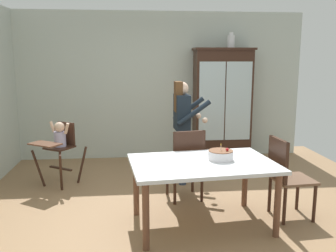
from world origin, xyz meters
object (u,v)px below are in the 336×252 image
at_px(china_cabinet, 222,104).
at_px(high_chair_with_toddler, 59,142).
at_px(ceramic_vase, 231,41).
at_px(adult_person, 182,120).
at_px(dining_table, 202,169).
at_px(dining_chair_right_end, 285,172).
at_px(birthday_cake, 221,155).
at_px(dining_chair_far_side, 187,160).

height_order(china_cabinet, high_chair_with_toddler, china_cabinet).
xyz_separation_m(ceramic_vase, high_chair_with_toddler, (-2.86, -1.20, -1.51)).
xyz_separation_m(adult_person, dining_table, (0.03, -1.44, -0.31)).
bearing_deg(dining_chair_right_end, ceramic_vase, -5.28).
bearing_deg(high_chair_with_toddler, dining_chair_right_end, 6.84).
relative_size(ceramic_vase, birthday_cake, 0.96).
bearing_deg(adult_person, birthday_cake, -172.55).
xyz_separation_m(china_cabinet, adult_person, (-0.92, -1.28, -0.06)).
bearing_deg(dining_chair_right_end, dining_chair_far_side, 54.77).
xyz_separation_m(ceramic_vase, dining_chair_right_end, (-0.03, -2.63, -1.61)).
bearing_deg(dining_chair_far_side, dining_chair_right_end, 139.77).
distance_m(adult_person, birthday_cake, 1.41).
distance_m(china_cabinet, dining_chair_far_side, 2.27).
bearing_deg(dining_chair_right_end, china_cabinet, -2.41).
bearing_deg(dining_chair_far_side, birthday_cake, 103.62).
bearing_deg(dining_chair_right_end, dining_table, 91.10).
relative_size(birthday_cake, dining_chair_right_end, 0.29).
height_order(adult_person, dining_chair_right_end, adult_person).
distance_m(dining_table, dining_chair_far_side, 0.74).
bearing_deg(dining_table, china_cabinet, 71.85).
bearing_deg(high_chair_with_toddler, birthday_cake, -1.81).
bearing_deg(china_cabinet, ceramic_vase, 1.61).
height_order(ceramic_vase, adult_person, ceramic_vase).
height_order(adult_person, dining_table, adult_person).
xyz_separation_m(dining_table, dining_chair_far_side, (-0.06, 0.73, -0.10)).
height_order(birthday_cake, dining_chair_far_side, dining_chair_far_side).
distance_m(dining_table, dining_chair_right_end, 1.01).
bearing_deg(birthday_cake, dining_chair_right_end, 2.29).
bearing_deg(china_cabinet, dining_chair_far_side, -115.62).
bearing_deg(ceramic_vase, dining_chair_far_side, -118.56).
bearing_deg(ceramic_vase, china_cabinet, -178.39).
bearing_deg(birthday_cake, dining_chair_far_side, 113.26).
height_order(dining_table, birthday_cake, birthday_cake).
relative_size(dining_chair_far_side, dining_chair_right_end, 1.00).
distance_m(ceramic_vase, dining_table, 3.28).
distance_m(high_chair_with_toddler, birthday_cake, 2.52).
distance_m(china_cabinet, dining_table, 2.89).
bearing_deg(adult_person, dining_table, 178.40).
bearing_deg(adult_person, dining_chair_right_end, -145.36).
bearing_deg(high_chair_with_toddler, dining_chair_far_side, 9.23).
distance_m(china_cabinet, ceramic_vase, 1.14).
relative_size(china_cabinet, dining_table, 1.23).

